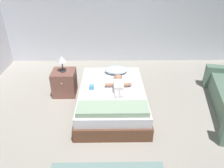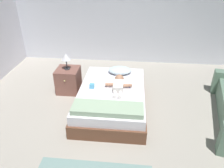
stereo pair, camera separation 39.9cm
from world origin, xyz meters
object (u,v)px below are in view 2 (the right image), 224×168
object	(u,v)px
bed	(112,98)
baby	(119,84)
lamp	(66,58)
toy_block	(92,86)
pillow	(120,70)
toothbrush	(129,85)
nightstand	(68,80)

from	to	relation	value
bed	baby	world-z (taller)	baby
lamp	baby	bearing A→B (deg)	-22.71
toy_block	baby	bearing A→B (deg)	7.66
lamp	toy_block	size ratio (longest dim) A/B	4.10
pillow	toothbrush	size ratio (longest dim) A/B	3.18
bed	baby	bearing A→B (deg)	26.51
lamp	toy_block	bearing A→B (deg)	-40.73
baby	toothbrush	world-z (taller)	baby
pillow	toothbrush	distance (m)	0.56
toothbrush	toy_block	bearing A→B (deg)	-167.25
toy_block	lamp	bearing A→B (deg)	139.27
lamp	bed	bearing A→B (deg)	-27.85
bed	lamp	distance (m)	1.26
toy_block	nightstand	bearing A→B (deg)	139.27
nightstand	toy_block	xyz separation A→B (m)	(0.62, -0.53, 0.19)
toothbrush	toy_block	xyz separation A→B (m)	(-0.69, -0.16, 0.03)
toothbrush	lamp	bearing A→B (deg)	164.10
nightstand	lamp	bearing A→B (deg)	90.00
baby	toothbrush	distance (m)	0.23
nightstand	bed	bearing A→B (deg)	-27.85
nightstand	toy_block	distance (m)	0.83
pillow	nightstand	distance (m)	1.12
pillow	nightstand	xyz separation A→B (m)	(-1.09, -0.14, -0.22)
baby	toy_block	world-z (taller)	baby
nightstand	toothbrush	bearing A→B (deg)	-15.90
pillow	baby	world-z (taller)	baby
bed	toy_block	world-z (taller)	toy_block
nightstand	lamp	world-z (taller)	lamp
bed	pillow	bearing A→B (deg)	81.50
baby	lamp	bearing A→B (deg)	157.29
pillow	toy_block	size ratio (longest dim) A/B	5.82
toothbrush	nightstand	size ratio (longest dim) A/B	0.29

